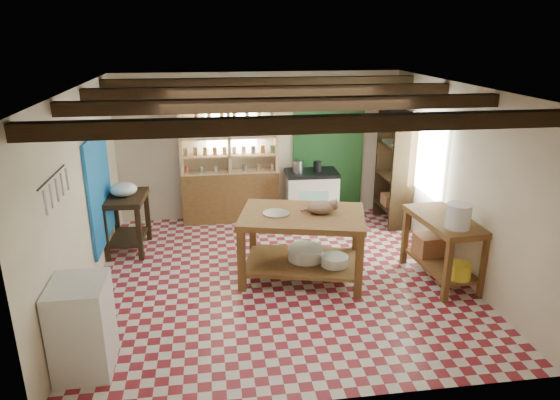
{
  "coord_description": "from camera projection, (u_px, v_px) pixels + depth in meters",
  "views": [
    {
      "loc": [
        -0.89,
        -6.19,
        3.27
      ],
      "look_at": [
        0.05,
        0.3,
        1.03
      ],
      "focal_mm": 32.0,
      "sensor_mm": 36.0,
      "label": 1
    }
  ],
  "objects": [
    {
      "name": "wall_right",
      "position": [
        458.0,
        180.0,
        6.89
      ],
      "size": [
        0.04,
        5.0,
        2.6
      ],
      "primitive_type": "cube",
      "color": "beige",
      "rests_on": "floor"
    },
    {
      "name": "wall_back",
      "position": [
        260.0,
        146.0,
        8.89
      ],
      "size": [
        5.0,
        0.04,
        2.6
      ],
      "primitive_type": "cube",
      "color": "beige",
      "rests_on": "floor"
    },
    {
      "name": "wall_left",
      "position": [
        81.0,
        197.0,
        6.21
      ],
      "size": [
        0.04,
        5.0,
        2.6
      ],
      "primitive_type": "cube",
      "color": "beige",
      "rests_on": "floor"
    },
    {
      "name": "green_wall_patch",
      "position": [
        328.0,
        147.0,
        9.05
      ],
      "size": [
        1.3,
        0.04,
        2.3
      ],
      "primitive_type": "cube",
      "color": "#1C471E",
      "rests_on": "wall_back"
    },
    {
      "name": "wicker_basket",
      "position": [
        430.0,
        245.0,
        7.07
      ],
      "size": [
        0.44,
        0.37,
        0.29
      ],
      "primitive_type": "cube",
      "rotation": [
        0.0,
        0.0,
        0.09
      ],
      "color": "#A16541",
      "rests_on": "right_counter"
    },
    {
      "name": "white_cabinet",
      "position": [
        82.0,
        327.0,
        4.94
      ],
      "size": [
        0.54,
        0.65,
        0.96
      ],
      "primitive_type": "cube",
      "rotation": [
        0.0,
        0.0,
        0.01
      ],
      "color": "silver",
      "rests_on": "floor"
    },
    {
      "name": "ceiling_beams",
      "position": [
        280.0,
        97.0,
        6.17
      ],
      "size": [
        5.0,
        3.8,
        0.15
      ],
      "primitive_type": "cube",
      "color": "black",
      "rests_on": "ceiling"
    },
    {
      "name": "kettle_right",
      "position": [
        317.0,
        166.0,
        8.8
      ],
      "size": [
        0.15,
        0.15,
        0.18
      ],
      "primitive_type": "cylinder",
      "rotation": [
        0.0,
        0.0,
        -0.04
      ],
      "color": "black",
      "rests_on": "stove"
    },
    {
      "name": "enamel_bowl",
      "position": [
        124.0,
        189.0,
        7.51
      ],
      "size": [
        0.42,
        0.42,
        0.2
      ],
      "primitive_type": "ellipsoid",
      "rotation": [
        0.0,
        0.0,
        -0.05
      ],
      "color": "silver",
      "rests_on": "prep_table"
    },
    {
      "name": "yellow_tub",
      "position": [
        460.0,
        271.0,
        6.39
      ],
      "size": [
        0.31,
        0.31,
        0.21
      ],
      "primitive_type": "cylinder",
      "rotation": [
        0.0,
        0.0,
        0.09
      ],
      "color": "gold",
      "rests_on": "right_counter"
    },
    {
      "name": "basin_small",
      "position": [
        335.0,
        261.0,
        6.74
      ],
      "size": [
        0.45,
        0.45,
        0.13
      ],
      "primitive_type": "cylinder",
      "rotation": [
        0.0,
        0.0,
        -0.25
      ],
      "color": "silver",
      "rests_on": "work_table"
    },
    {
      "name": "wall_front",
      "position": [
        322.0,
        276.0,
        4.21
      ],
      "size": [
        5.0,
        0.04,
        2.6
      ],
      "primitive_type": "cube",
      "color": "beige",
      "rests_on": "floor"
    },
    {
      "name": "basin_large",
      "position": [
        306.0,
        253.0,
        6.92
      ],
      "size": [
        0.6,
        0.6,
        0.17
      ],
      "primitive_type": "cylinder",
      "rotation": [
        0.0,
        0.0,
        -0.25
      ],
      "color": "silver",
      "rests_on": "work_table"
    },
    {
      "name": "shelving_unit",
      "position": [
        230.0,
        161.0,
        8.71
      ],
      "size": [
        1.7,
        0.34,
        2.2
      ],
      "primitive_type": "cube",
      "color": "#D9AD7D",
      "rests_on": "floor"
    },
    {
      "name": "window_back",
      "position": [
        231.0,
        125.0,
        8.68
      ],
      "size": [
        0.9,
        0.02,
        0.8
      ],
      "primitive_type": "cube",
      "color": "silver",
      "rests_on": "wall_back"
    },
    {
      "name": "kettle_left",
      "position": [
        298.0,
        166.0,
        8.76
      ],
      "size": [
        0.18,
        0.18,
        0.2
      ],
      "primitive_type": "cylinder",
      "rotation": [
        0.0,
        0.0,
        -0.04
      ],
      "color": "#A2A2AA",
      "rests_on": "stove"
    },
    {
      "name": "steel_tray",
      "position": [
        276.0,
        213.0,
        6.67
      ],
      "size": [
        0.43,
        0.43,
        0.02
      ],
      "primitive_type": "cylinder",
      "rotation": [
        0.0,
        0.0,
        -0.25
      ],
      "color": "#A2A2AA",
      "rests_on": "work_table"
    },
    {
      "name": "right_counter",
      "position": [
        442.0,
        249.0,
        6.77
      ],
      "size": [
        0.74,
        1.31,
        0.9
      ],
      "primitive_type": "cube",
      "rotation": [
        0.0,
        0.0,
        0.09
      ],
      "color": "brown",
      "rests_on": "floor"
    },
    {
      "name": "cat",
      "position": [
        321.0,
        207.0,
        6.68
      ],
      "size": [
        0.4,
        0.32,
        0.17
      ],
      "primitive_type": "ellipsoid",
      "rotation": [
        0.0,
        0.0,
        -0.07
      ],
      "color": "#926C55",
      "rests_on": "work_table"
    },
    {
      "name": "window_right",
      "position": [
        427.0,
        156.0,
        7.79
      ],
      "size": [
        0.02,
        1.3,
        1.2
      ],
      "primitive_type": "cube",
      "color": "silver",
      "rests_on": "wall_right"
    },
    {
      "name": "work_table",
      "position": [
        302.0,
        246.0,
        6.83
      ],
      "size": [
        1.87,
        1.47,
        0.93
      ],
      "primitive_type": "cube",
      "rotation": [
        0.0,
        0.0,
        -0.25
      ],
      "color": "brown",
      "rests_on": "floor"
    },
    {
      "name": "pot_rack",
      "position": [
        336.0,
        99.0,
        8.36
      ],
      "size": [
        0.86,
        0.12,
        0.36
      ],
      "primitive_type": "cube",
      "color": "black",
      "rests_on": "ceiling"
    },
    {
      "name": "stove",
      "position": [
        311.0,
        195.0,
        8.96
      ],
      "size": [
        0.94,
        0.65,
        0.9
      ],
      "primitive_type": "cube",
      "rotation": [
        0.0,
        0.0,
        -0.04
      ],
      "color": "white",
      "rests_on": "floor"
    },
    {
      "name": "white_bucket",
      "position": [
        458.0,
        216.0,
        6.24
      ],
      "size": [
        0.34,
        0.34,
        0.31
      ],
      "primitive_type": "cylinder",
      "rotation": [
        0.0,
        0.0,
        0.09
      ],
      "color": "silver",
      "rests_on": "right_counter"
    },
    {
      "name": "prep_table",
      "position": [
        127.0,
        223.0,
        7.69
      ],
      "size": [
        0.65,
        0.91,
        0.89
      ],
      "primitive_type": "cube",
      "rotation": [
        0.0,
        0.0,
        -0.05
      ],
      "color": "black",
      "rests_on": "floor"
    },
    {
      "name": "tall_rack",
      "position": [
        395.0,
        168.0,
        8.64
      ],
      "size": [
        0.4,
        0.86,
        2.0
      ],
      "primitive_type": "cube",
      "color": "black",
      "rests_on": "floor"
    },
    {
      "name": "ceiling",
      "position": [
        280.0,
        87.0,
        6.13
      ],
      "size": [
        5.0,
        5.0,
        0.02
      ],
      "primitive_type": "cube",
      "color": "#4B4A4F",
      "rests_on": "wall_back"
    },
    {
      "name": "blue_wall_patch",
      "position": [
        100.0,
        190.0,
        7.13
      ],
      "size": [
        0.04,
        1.4,
        1.6
      ],
      "primitive_type": "cube",
      "color": "blue",
      "rests_on": "wall_left"
    },
    {
      "name": "floor",
      "position": [
        280.0,
        277.0,
        6.98
      ],
      "size": [
        5.0,
        5.0,
        0.02
      ],
      "primitive_type": "cube",
      "color": "maroon",
      "rests_on": "ground"
    },
    {
      "name": "utensil_rail",
      "position": [
        54.0,
        188.0,
        4.94
      ],
      "size": [
        0.06,
        0.9,
        0.28
      ],
      "primitive_type": "cube",
      "color": "black",
      "rests_on": "wall_left"
    }
  ]
}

